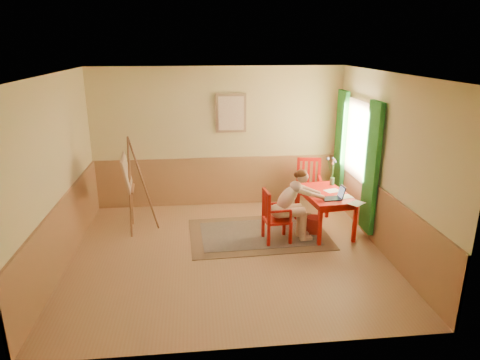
{
  "coord_description": "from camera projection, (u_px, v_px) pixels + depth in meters",
  "views": [
    {
      "loc": [
        -0.47,
        -6.15,
        3.22
      ],
      "look_at": [
        0.25,
        0.55,
        1.05
      ],
      "focal_mm": 31.99,
      "sensor_mm": 36.0,
      "label": 1
    }
  ],
  "objects": [
    {
      "name": "figure",
      "position": [
        292.0,
        202.0,
        7.11
      ],
      "size": [
        0.94,
        0.44,
        1.25
      ],
      "color": "beige",
      "rests_on": "room"
    },
    {
      "name": "room",
      "position": [
        227.0,
        170.0,
        6.43
      ],
      "size": [
        5.04,
        4.54,
        2.84
      ],
      "color": "#AD7D55",
      "rests_on": "ground"
    },
    {
      "name": "rug",
      "position": [
        259.0,
        234.0,
        7.53
      ],
      "size": [
        2.46,
        1.7,
        0.02
      ],
      "color": "#8C7251",
      "rests_on": "room"
    },
    {
      "name": "wastebasket",
      "position": [
        314.0,
        225.0,
        7.55
      ],
      "size": [
        0.28,
        0.28,
        0.3
      ],
      "primitive_type": "cylinder",
      "rotation": [
        0.0,
        0.0,
        -0.02
      ],
      "color": "#B33227",
      "rests_on": "room"
    },
    {
      "name": "easel",
      "position": [
        129.0,
        176.0,
        7.39
      ],
      "size": [
        0.6,
        0.77,
        1.72
      ],
      "color": "brown",
      "rests_on": "room"
    },
    {
      "name": "chair_left",
      "position": [
        274.0,
        216.0,
        7.13
      ],
      "size": [
        0.46,
        0.44,
        0.92
      ],
      "color": "red",
      "rests_on": "room"
    },
    {
      "name": "wainscot",
      "position": [
        224.0,
        206.0,
        7.46
      ],
      "size": [
        5.0,
        4.5,
        1.0
      ],
      "color": "#AB7A51",
      "rests_on": "room"
    },
    {
      "name": "chair_back",
      "position": [
        309.0,
        186.0,
        8.41
      ],
      "size": [
        0.55,
        0.57,
        1.06
      ],
      "color": "red",
      "rests_on": "room"
    },
    {
      "name": "table",
      "position": [
        325.0,
        197.0,
        7.5
      ],
      "size": [
        0.86,
        1.28,
        0.72
      ],
      "color": "red",
      "rests_on": "room"
    },
    {
      "name": "laptop",
      "position": [
        335.0,
        196.0,
        7.16
      ],
      "size": [
        0.37,
        0.24,
        0.22
      ],
      "color": "#1E2338",
      "rests_on": "table"
    },
    {
      "name": "vase",
      "position": [
        332.0,
        172.0,
        7.82
      ],
      "size": [
        0.19,
        0.27,
        0.52
      ],
      "color": "#3F724C",
      "rests_on": "table"
    },
    {
      "name": "papers",
      "position": [
        335.0,
        195.0,
        7.33
      ],
      "size": [
        0.96,
        0.97,
        0.0
      ],
      "color": "white",
      "rests_on": "table"
    },
    {
      "name": "wall_portrait",
      "position": [
        231.0,
        113.0,
        8.39
      ],
      "size": [
        0.6,
        0.05,
        0.76
      ],
      "color": "#9C7858",
      "rests_on": "room"
    },
    {
      "name": "window",
      "position": [
        356.0,
        151.0,
        7.73
      ],
      "size": [
        0.12,
        2.01,
        2.2
      ],
      "color": "white",
      "rests_on": "room"
    }
  ]
}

